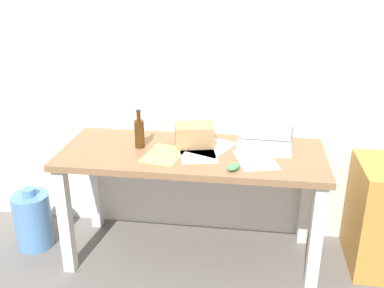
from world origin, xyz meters
TOP-DOWN VIEW (x-y plane):
  - ground_plane at (0.00, 0.00)m, footprint 8.00×8.00m
  - back_wall at (0.00, 0.38)m, footprint 5.20×0.08m
  - desk at (0.00, 0.00)m, footprint 1.62×0.65m
  - laptop_right at (0.44, 0.13)m, footprint 0.34×0.25m
  - beer_bottle at (-0.33, 0.03)m, footprint 0.06×0.06m
  - computer_mouse at (0.26, -0.22)m, footprint 0.09×0.12m
  - cardboard_box at (0.00, 0.10)m, footprint 0.27×0.22m
  - paper_sheet_center at (0.04, -0.03)m, footprint 0.27×0.34m
  - paper_sheet_front_right at (0.39, -0.07)m, footprint 0.28×0.34m
  - paper_sheet_near_back at (0.11, 0.08)m, footprint 0.31×0.36m
  - paper_yellow_folder at (-0.16, -0.07)m, footprint 0.26×0.33m
  - water_cooler_jug at (-1.09, -0.04)m, footprint 0.25×0.25m

SIDE VIEW (x-z plane):
  - ground_plane at x=0.00m, z-range 0.00..0.00m
  - water_cooler_jug at x=-1.09m, z-range -0.02..0.41m
  - desk at x=0.00m, z-range 0.26..1.01m
  - paper_sheet_center at x=0.04m, z-range 0.75..0.76m
  - paper_sheet_front_right at x=0.39m, z-range 0.75..0.76m
  - paper_sheet_near_back at x=0.11m, z-range 0.75..0.76m
  - paper_yellow_folder at x=-0.16m, z-range 0.75..0.76m
  - computer_mouse at x=0.26m, z-range 0.75..0.79m
  - laptop_right at x=0.44m, z-range 0.68..0.93m
  - cardboard_box at x=0.00m, z-range 0.75..0.89m
  - beer_bottle at x=-0.33m, z-range 0.73..0.97m
  - back_wall at x=0.00m, z-range 0.00..2.60m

